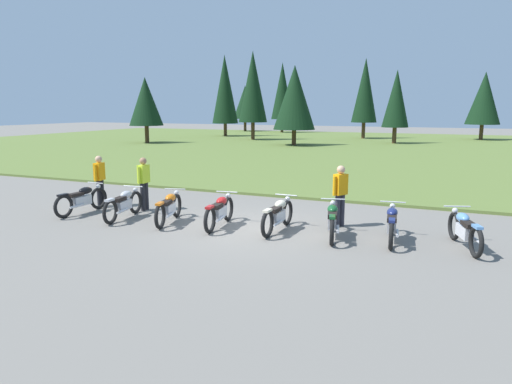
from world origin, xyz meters
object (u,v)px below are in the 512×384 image
motorcycle_silver (124,204)px  rider_near_row_end (100,178)px  motorcycle_orange (169,207)px  motorcycle_navy (392,224)px  motorcycle_cream (278,215)px  motorcycle_black (82,199)px  motorcycle_british_green (332,220)px  rider_in_hivis_vest (144,181)px  motorcycle_sky_blue (465,230)px  motorcycle_red (220,211)px  rider_with_back_turned (340,192)px

motorcycle_silver → rider_near_row_end: 2.13m
motorcycle_silver → motorcycle_orange: same height
motorcycle_orange → motorcycle_navy: 6.02m
motorcycle_cream → motorcycle_black: bearing=-176.3°
motorcycle_cream → motorcycle_navy: size_ratio=1.00×
motorcycle_british_green → rider_in_hivis_vest: size_ratio=1.24×
rider_near_row_end → motorcycle_sky_blue: bearing=-1.8°
motorcycle_cream → rider_near_row_end: 6.44m
rider_in_hivis_vest → motorcycle_black: bearing=-143.0°
rider_in_hivis_vest → rider_near_row_end: bearing=-175.9°
motorcycle_orange → motorcycle_cream: (3.13, 0.36, 0.00)m
motorcycle_red → rider_in_hivis_vest: bearing=163.8°
motorcycle_black → rider_in_hivis_vest: (1.48, 1.12, 0.51)m
motorcycle_silver → motorcycle_red: same height
motorcycle_british_green → rider_near_row_end: bearing=175.4°
motorcycle_british_green → rider_near_row_end: rider_near_row_end is taller
rider_in_hivis_vest → motorcycle_british_green: bearing=-6.9°
motorcycle_orange → rider_in_hivis_vest: bearing=146.5°
motorcycle_black → motorcycle_sky_blue: bearing=3.5°
motorcycle_sky_blue → rider_with_back_turned: rider_with_back_turned is taller
motorcycle_black → rider_with_back_turned: size_ratio=1.26×
motorcycle_red → motorcycle_british_green: bearing=3.0°
motorcycle_red → motorcycle_british_green: size_ratio=1.02×
motorcycle_orange → motorcycle_red: 1.53m
motorcycle_black → motorcycle_sky_blue: same height
motorcycle_orange → motorcycle_red: same height
motorcycle_silver → motorcycle_navy: (7.48, 0.63, 0.00)m
motorcycle_cream → motorcycle_navy: bearing=3.4°
motorcycle_black → rider_near_row_end: size_ratio=1.26×
rider_in_hivis_vest → motorcycle_silver: bearing=-83.7°
motorcycle_orange → motorcycle_red: size_ratio=0.98×
motorcycle_black → motorcycle_silver: (1.61, -0.05, 0.00)m
motorcycle_sky_blue → rider_with_back_turned: bearing=164.4°
motorcycle_british_green → motorcycle_sky_blue: bearing=5.5°
motorcycle_silver → rider_in_hivis_vest: size_ratio=1.25×
motorcycle_cream → motorcycle_orange: bearing=-173.5°
motorcycle_sky_blue → motorcycle_silver: bearing=-175.5°
motorcycle_orange → rider_near_row_end: rider_near_row_end is taller
motorcycle_silver → motorcycle_navy: size_ratio=1.00×
motorcycle_red → motorcycle_sky_blue: 6.10m
motorcycle_black → motorcycle_navy: (9.09, 0.58, 0.00)m
motorcycle_silver → motorcycle_cream: 4.64m
motorcycle_orange → motorcycle_sky_blue: bearing=4.6°
motorcycle_navy → rider_in_hivis_vest: size_ratio=1.26×
motorcycle_navy → motorcycle_sky_blue: bearing=3.0°
motorcycle_black → motorcycle_silver: 1.61m
motorcycle_black → motorcycle_sky_blue: size_ratio=1.04×
motorcycle_sky_blue → rider_with_back_turned: size_ratio=1.21×
motorcycle_red → rider_near_row_end: (-4.78, 0.79, 0.51)m
motorcycle_red → rider_near_row_end: 4.87m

